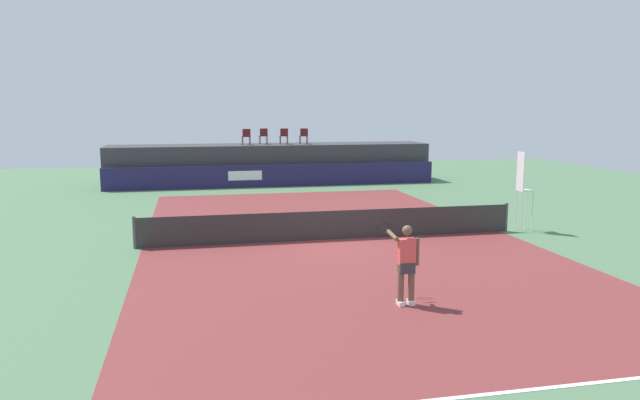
% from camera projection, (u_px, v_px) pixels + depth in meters
% --- Properties ---
extents(ground_plane, '(48.00, 48.00, 0.00)m').
position_uv_depth(ground_plane, '(314.00, 222.00, 22.54)').
color(ground_plane, '#4C704C').
extents(court_inner, '(12.00, 22.00, 0.00)m').
position_uv_depth(court_inner, '(333.00, 239.00, 19.65)').
color(court_inner, maroon).
rests_on(court_inner, ground).
extents(line_near_baseline, '(12.00, 0.10, 0.00)m').
position_uv_depth(line_near_baseline, '(500.00, 393.00, 9.07)').
color(line_near_baseline, white).
rests_on(line_near_baseline, court_inner).
extents(sponsor_wall, '(18.00, 0.22, 1.20)m').
position_uv_depth(sponsor_wall, '(275.00, 176.00, 32.60)').
color(sponsor_wall, '#231E4C').
rests_on(sponsor_wall, ground).
extents(spectator_platform, '(18.00, 2.80, 2.20)m').
position_uv_depth(spectator_platform, '(271.00, 164.00, 34.26)').
color(spectator_platform, '#38383D').
rests_on(spectator_platform, ground).
extents(spectator_chair_far_left, '(0.45, 0.45, 0.89)m').
position_uv_depth(spectator_chair_far_left, '(246.00, 136.00, 33.41)').
color(spectator_chair_far_left, '#561919').
rests_on(spectator_chair_far_left, spectator_platform).
extents(spectator_chair_left, '(0.46, 0.46, 0.89)m').
position_uv_depth(spectator_chair_left, '(263.00, 135.00, 34.13)').
color(spectator_chair_left, '#561919').
rests_on(spectator_chair_left, spectator_platform).
extents(spectator_chair_center, '(0.46, 0.46, 0.89)m').
position_uv_depth(spectator_chair_center, '(284.00, 135.00, 34.14)').
color(spectator_chair_center, '#561919').
rests_on(spectator_chair_center, spectator_platform).
extents(spectator_chair_right, '(0.46, 0.46, 0.89)m').
position_uv_depth(spectator_chair_right, '(304.00, 135.00, 34.19)').
color(spectator_chair_right, '#561919').
rests_on(spectator_chair_right, spectator_platform).
extents(umpire_chair, '(0.45, 0.45, 2.76)m').
position_uv_depth(umpire_chair, '(522.00, 186.00, 20.81)').
color(umpire_chair, white).
rests_on(umpire_chair, ground).
extents(tennis_net, '(12.40, 0.02, 0.95)m').
position_uv_depth(tennis_net, '(333.00, 225.00, 19.57)').
color(tennis_net, '#2D2D2D').
rests_on(tennis_net, ground).
extents(net_post_near, '(0.10, 0.10, 1.00)m').
position_uv_depth(net_post_near, '(134.00, 233.00, 18.28)').
color(net_post_near, '#4C4C51').
rests_on(net_post_near, ground).
extents(net_post_far, '(0.10, 0.10, 1.00)m').
position_uv_depth(net_post_far, '(506.00, 217.00, 20.86)').
color(net_post_far, '#4C4C51').
rests_on(net_post_far, ground).
extents(tennis_player, '(0.66, 1.13, 1.77)m').
position_uv_depth(tennis_player, '(406.00, 262.00, 13.01)').
color(tennis_player, white).
rests_on(tennis_player, court_inner).
extents(tennis_ball, '(0.07, 0.07, 0.07)m').
position_uv_depth(tennis_ball, '(293.00, 231.00, 20.70)').
color(tennis_ball, '#D8EA33').
rests_on(tennis_ball, court_inner).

